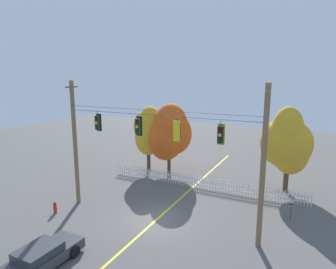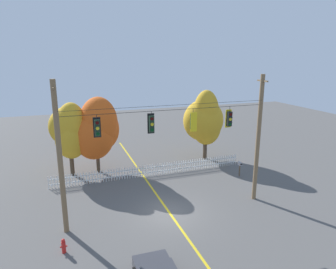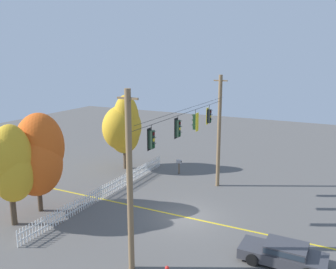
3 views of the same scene
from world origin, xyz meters
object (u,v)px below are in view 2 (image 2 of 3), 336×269
(autumn_maple_near_fence, at_px, (71,130))
(autumn_maple_mid, at_px, (98,129))
(traffic_signal_northbound_primary, at_px, (151,124))
(traffic_signal_northbound_secondary, at_px, (229,119))
(autumn_oak_far_east, at_px, (205,121))
(traffic_signal_eastbound_side, at_px, (97,128))
(traffic_signal_westbound_side, at_px, (193,122))
(fire_hydrant, at_px, (64,246))
(roadside_mailbox, at_px, (240,164))

(autumn_maple_near_fence, height_order, autumn_maple_mid, autumn_maple_mid)
(traffic_signal_northbound_primary, distance_m, autumn_maple_mid, 9.82)
(traffic_signal_northbound_secondary, relative_size, autumn_oak_far_east, 0.21)
(traffic_signal_eastbound_side, relative_size, traffic_signal_westbound_side, 0.94)
(traffic_signal_northbound_primary, height_order, traffic_signal_westbound_side, same)
(traffic_signal_northbound_primary, xyz_separation_m, fire_hydrant, (-5.57, -2.10, -5.81))
(traffic_signal_northbound_secondary, relative_size, autumn_maple_mid, 0.21)
(traffic_signal_northbound_primary, relative_size, autumn_oak_far_east, 0.20)
(fire_hydrant, xyz_separation_m, roadside_mailbox, (14.69, 6.21, 0.66))
(traffic_signal_westbound_side, height_order, autumn_maple_near_fence, traffic_signal_westbound_side)
(traffic_signal_westbound_side, bearing_deg, autumn_maple_near_fence, 127.95)
(autumn_oak_far_east, bearing_deg, fire_hydrant, -140.22)
(traffic_signal_northbound_secondary, distance_m, roadside_mailbox, 7.54)
(traffic_signal_northbound_secondary, relative_size, autumn_maple_near_fence, 0.23)
(fire_hydrant, relative_size, roadside_mailbox, 0.63)
(traffic_signal_northbound_secondary, bearing_deg, roadside_mailbox, 47.66)
(traffic_signal_northbound_secondary, xyz_separation_m, roadside_mailbox, (3.75, 4.11, -5.09))
(autumn_maple_near_fence, distance_m, roadside_mailbox, 14.88)
(autumn_maple_mid, height_order, fire_hydrant, autumn_maple_mid)
(traffic_signal_northbound_secondary, xyz_separation_m, autumn_maple_mid, (-7.62, 9.28, -2.22))
(traffic_signal_eastbound_side, distance_m, traffic_signal_westbound_side, 5.97)
(autumn_maple_mid, bearing_deg, traffic_signal_eastbound_side, -96.03)
(autumn_maple_mid, xyz_separation_m, roadside_mailbox, (11.37, -5.17, -2.87))
(autumn_oak_far_east, bearing_deg, autumn_maple_near_fence, -179.58)
(autumn_maple_near_fence, bearing_deg, traffic_signal_northbound_secondary, -43.22)
(traffic_signal_eastbound_side, xyz_separation_m, traffic_signal_northbound_primary, (3.23, 0.00, -0.01))
(traffic_signal_westbound_side, xyz_separation_m, roadside_mailbox, (6.37, 4.13, -5.10))
(traffic_signal_westbound_side, xyz_separation_m, autumn_oak_far_east, (5.48, 9.41, -2.20))
(roadside_mailbox, bearing_deg, traffic_signal_westbound_side, -147.05)
(traffic_signal_northbound_primary, xyz_separation_m, autumn_maple_near_fence, (-4.52, 9.29, -2.19))
(traffic_signal_westbound_side, xyz_separation_m, fire_hydrant, (-8.32, -2.08, -5.76))
(traffic_signal_eastbound_side, distance_m, autumn_maple_mid, 9.61)
(traffic_signal_westbound_side, bearing_deg, fire_hydrant, -165.96)
(traffic_signal_northbound_primary, xyz_separation_m, roadside_mailbox, (9.12, 4.11, -5.15))
(autumn_maple_near_fence, distance_m, fire_hydrant, 12.00)
(traffic_signal_northbound_primary, bearing_deg, roadside_mailbox, 24.27)
(traffic_signal_eastbound_side, height_order, traffic_signal_westbound_side, same)
(fire_hydrant, distance_m, roadside_mailbox, 15.96)
(traffic_signal_eastbound_side, height_order, roadside_mailbox, traffic_signal_eastbound_side)
(traffic_signal_westbound_side, xyz_separation_m, autumn_maple_near_fence, (-7.26, 9.31, -2.14))
(traffic_signal_northbound_primary, xyz_separation_m, traffic_signal_westbound_side, (2.74, -0.02, -0.05))
(traffic_signal_northbound_primary, relative_size, autumn_maple_mid, 0.21)
(autumn_oak_far_east, distance_m, roadside_mailbox, 6.08)
(traffic_signal_northbound_secondary, bearing_deg, traffic_signal_northbound_primary, 180.00)
(traffic_signal_eastbound_side, bearing_deg, fire_hydrant, -138.12)
(fire_hydrant, bearing_deg, roadside_mailbox, 22.92)
(autumn_maple_mid, height_order, roadside_mailbox, autumn_maple_mid)
(traffic_signal_westbound_side, height_order, autumn_maple_mid, traffic_signal_westbound_side)
(traffic_signal_westbound_side, relative_size, fire_hydrant, 1.76)
(traffic_signal_eastbound_side, relative_size, traffic_signal_northbound_primary, 0.97)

